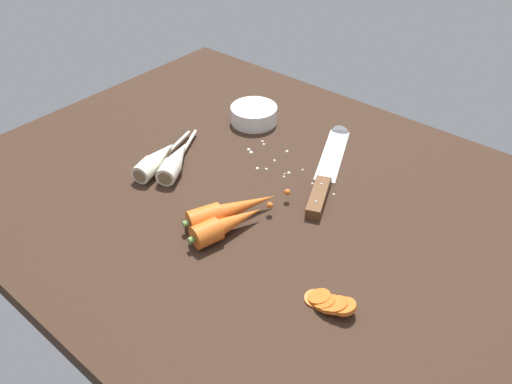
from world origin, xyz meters
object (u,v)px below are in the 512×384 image
(whole_carrot, at_px, (230,210))
(carrot_slice_stack, at_px, (329,302))
(parsnip_mid_right, at_px, (175,161))
(parsnip_mid_left, at_px, (176,160))
(chefs_knife, at_px, (329,164))
(whole_carrot_second, at_px, (226,225))
(parsnip_front, at_px, (157,159))
(prep_bowl, at_px, (254,114))

(whole_carrot, height_order, carrot_slice_stack, whole_carrot)
(carrot_slice_stack, bearing_deg, parsnip_mid_right, 167.46)
(parsnip_mid_left, height_order, parsnip_mid_right, same)
(chefs_knife, relative_size, whole_carrot, 1.67)
(whole_carrot_second, bearing_deg, parsnip_mid_left, 159.58)
(parsnip_front, xyz_separation_m, parsnip_mid_right, (0.03, 0.02, 0.00))
(parsnip_front, height_order, prep_bowl, same)
(chefs_knife, xyz_separation_m, whole_carrot_second, (-0.03, -0.29, 0.01))
(chefs_knife, relative_size, parsnip_front, 1.70)
(prep_bowl, bearing_deg, parsnip_mid_left, -90.39)
(chefs_knife, xyz_separation_m, parsnip_mid_left, (-0.24, -0.21, 0.01))
(chefs_knife, xyz_separation_m, prep_bowl, (-0.24, 0.04, 0.01))
(carrot_slice_stack, bearing_deg, whole_carrot_second, 174.98)
(parsnip_front, height_order, carrot_slice_stack, parsnip_front)
(whole_carrot, relative_size, whole_carrot_second, 1.17)
(whole_carrot_second, relative_size, carrot_slice_stack, 2.04)
(parsnip_mid_left, bearing_deg, whole_carrot_second, -20.42)
(prep_bowl, bearing_deg, carrot_slice_stack, -38.34)
(whole_carrot, height_order, whole_carrot_second, same)
(whole_carrot, bearing_deg, carrot_slice_stack, -12.17)
(whole_carrot, distance_m, whole_carrot_second, 0.04)
(chefs_knife, height_order, parsnip_mid_left, parsnip_mid_left)
(whole_carrot, distance_m, prep_bowl, 0.35)
(parsnip_mid_right, xyz_separation_m, carrot_slice_stack, (0.44, -0.10, -0.01))
(chefs_knife, height_order, whole_carrot_second, whole_carrot_second)
(chefs_knife, bearing_deg, whole_carrot_second, -95.09)
(chefs_knife, distance_m, parsnip_mid_left, 0.32)
(whole_carrot, distance_m, parsnip_mid_left, 0.20)
(chefs_knife, xyz_separation_m, parsnip_front, (-0.27, -0.23, 0.01))
(parsnip_mid_left, distance_m, prep_bowl, 0.25)
(chefs_knife, distance_m, carrot_slice_stack, 0.37)
(whole_carrot, relative_size, parsnip_front, 1.02)
(carrot_slice_stack, bearing_deg, chefs_knife, 123.12)
(parsnip_front, distance_m, parsnip_mid_right, 0.04)
(whole_carrot, bearing_deg, prep_bowl, 123.00)
(whole_carrot_second, height_order, parsnip_front, whole_carrot_second)
(parsnip_mid_right, bearing_deg, parsnip_mid_left, 107.37)
(whole_carrot, height_order, parsnip_mid_right, whole_carrot)
(whole_carrot, bearing_deg, parsnip_mid_left, 166.58)
(parsnip_front, height_order, parsnip_mid_right, same)
(whole_carrot, height_order, parsnip_mid_left, whole_carrot)
(parsnip_mid_right, bearing_deg, whole_carrot_second, -20.11)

